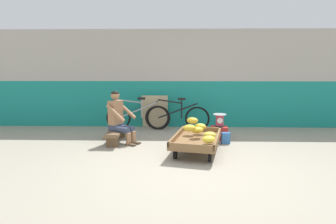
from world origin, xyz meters
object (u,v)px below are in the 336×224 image
at_px(banana_cart, 197,140).
at_px(low_bench, 116,133).
at_px(bicycle_near_left, 138,117).
at_px(plastic_crate, 219,133).
at_px(sign_board, 155,111).
at_px(weighing_scale, 220,120).
at_px(vendor_seated, 119,117).
at_px(bicycle_far_left, 178,117).
at_px(shopping_bag, 226,138).

height_order(banana_cart, low_bench, banana_cart).
bearing_deg(bicycle_near_left, low_bench, -104.84).
xyz_separation_m(plastic_crate, sign_board, (-1.57, 1.21, 0.29)).
bearing_deg(weighing_scale, vendor_seated, -171.70).
bearing_deg(bicycle_far_left, sign_board, 151.71).
xyz_separation_m(bicycle_far_left, sign_board, (-0.61, 0.33, 0.09)).
bearing_deg(vendor_seated, bicycle_near_left, 79.03).
distance_m(banana_cart, low_bench, 1.87).
bearing_deg(shopping_bag, weighing_scale, 105.32).
xyz_separation_m(low_bench, plastic_crate, (2.33, 0.29, -0.05)).
bearing_deg(vendor_seated, banana_cart, -21.23).
bearing_deg(sign_board, banana_cart, -65.83).
distance_m(vendor_seated, shopping_bag, 2.39).
relative_size(low_bench, plastic_crate, 3.07).
bearing_deg(weighing_scale, shopping_bag, -74.68).
distance_m(low_bench, shopping_bag, 2.42).
xyz_separation_m(bicycle_near_left, shopping_bag, (2.10, -1.26, -0.23)).
relative_size(bicycle_near_left, shopping_bag, 6.91).
height_order(low_bench, plastic_crate, plastic_crate).
bearing_deg(bicycle_near_left, plastic_crate, -24.66).
bearing_deg(plastic_crate, banana_cart, -121.19).
bearing_deg(bicycle_near_left, vendor_seated, -100.97).
xyz_separation_m(banana_cart, shopping_bag, (0.68, 0.64, -0.12)).
distance_m(plastic_crate, bicycle_near_left, 2.22).
distance_m(bicycle_far_left, shopping_bag, 1.63).
bearing_deg(plastic_crate, sign_board, 142.34).
xyz_separation_m(low_bench, weighing_scale, (2.33, 0.29, 0.25)).
xyz_separation_m(plastic_crate, shopping_bag, (0.09, -0.34, -0.03)).
height_order(low_bench, sign_board, sign_board).
xyz_separation_m(low_bench, shopping_bag, (2.42, -0.05, -0.08)).
bearing_deg(plastic_crate, vendor_seated, -171.67).
relative_size(banana_cart, sign_board, 1.79).
bearing_deg(low_bench, sign_board, 63.24).
distance_m(plastic_crate, weighing_scale, 0.30).
bearing_deg(banana_cart, weighing_scale, 58.78).
bearing_deg(low_bench, bicycle_near_left, 75.16).
relative_size(weighing_scale, sign_board, 0.34).
xyz_separation_m(banana_cart, vendor_seated, (-1.66, 0.65, 0.33)).
relative_size(low_bench, vendor_seated, 0.97).
bearing_deg(shopping_bag, low_bench, 178.84).
bearing_deg(sign_board, bicycle_near_left, -146.34).
distance_m(low_bench, sign_board, 1.70).
bearing_deg(plastic_crate, bicycle_far_left, 137.33).
bearing_deg(weighing_scale, low_bench, -172.94).
relative_size(vendor_seated, sign_board, 1.28).
distance_m(banana_cart, bicycle_far_left, 1.90).
relative_size(banana_cart, vendor_seated, 1.40).
relative_size(low_bench, bicycle_near_left, 0.67).
relative_size(bicycle_near_left, sign_board, 1.87).
relative_size(banana_cart, shopping_bag, 6.63).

